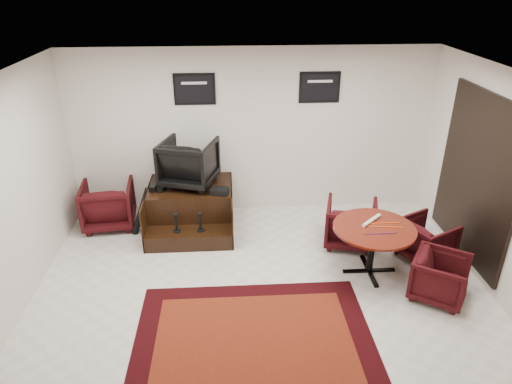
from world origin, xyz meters
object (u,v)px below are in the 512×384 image
at_px(armchair_side, 108,203).
at_px(table_chair_corner, 440,275).
at_px(table_chair_back, 351,221).
at_px(shine_chair, 189,160).
at_px(table_chair_window, 426,238).
at_px(meeting_table, 374,233).
at_px(shine_podium, 191,208).

xyz_separation_m(armchair_side, table_chair_corner, (4.66, -2.18, -0.08)).
bearing_deg(armchair_side, table_chair_corner, 148.89).
distance_m(armchair_side, table_chair_back, 3.92).
distance_m(shine_chair, table_chair_window, 3.79).
height_order(armchair_side, meeting_table, armchair_side).
xyz_separation_m(shine_podium, table_chair_window, (3.47, -1.17, 0.02)).
relative_size(armchair_side, meeting_table, 0.74).
bearing_deg(shine_chair, armchair_side, 18.15).
bearing_deg(table_chair_window, table_chair_back, 38.20).
bearing_deg(shine_podium, shine_chair, 90.00).
xyz_separation_m(shine_podium, table_chair_corner, (3.30, -2.06, 0.01)).
height_order(table_chair_back, table_chair_window, table_chair_back).
height_order(shine_podium, shine_chair, shine_chair).
xyz_separation_m(table_chair_window, table_chair_corner, (-0.18, -0.89, -0.01)).
relative_size(shine_podium, table_chair_corner, 2.09).
distance_m(shine_podium, armchair_side, 1.37).
height_order(shine_podium, table_chair_back, table_chair_back).
distance_m(meeting_table, table_chair_corner, 0.98).
bearing_deg(table_chair_window, armchair_side, 48.54).
height_order(armchair_side, table_chair_back, armchair_side).
distance_m(shine_podium, meeting_table, 2.98).
height_order(armchair_side, table_chair_corner, armchair_side).
bearing_deg(shine_podium, meeting_table, -29.64).
distance_m(armchair_side, table_chair_corner, 5.14).
xyz_separation_m(shine_podium, armchair_side, (-1.36, 0.12, 0.09)).
xyz_separation_m(shine_podium, table_chair_back, (2.48, -0.70, 0.06)).
bearing_deg(armchair_side, table_chair_back, 161.95).
height_order(shine_chair, armchair_side, shine_chair).
xyz_separation_m(shine_podium, shine_chair, (0.00, 0.14, 0.79)).
relative_size(shine_chair, meeting_table, 0.75).
xyz_separation_m(meeting_table, table_chair_window, (0.90, 0.29, -0.29)).
bearing_deg(armchair_side, shine_chair, 175.07).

